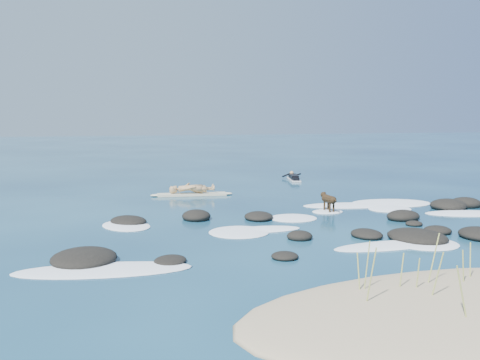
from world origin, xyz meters
name	(u,v)px	position (x,y,z in m)	size (l,w,h in m)	color
ground	(299,221)	(0.00, 0.00, 0.00)	(160.00, 160.00, 0.00)	#0A2642
dune_grass	(455,272)	(-0.36, -7.85, 0.61)	(4.25, 1.93, 1.22)	#A1AA52
reef_rocks	(361,227)	(1.21, -1.76, 0.10)	(15.07, 7.62, 0.49)	black
breaking_foam	(327,222)	(0.77, -0.38, 0.01)	(15.84, 8.24, 0.12)	white
standing_surfer_rig	(192,177)	(-2.18, 6.47, 0.78)	(3.48, 0.93, 1.98)	beige
paddling_surfer_rig	(294,178)	(4.03, 10.41, 0.14)	(1.19, 2.33, 0.40)	silver
dog	(328,199)	(1.59, 1.23, 0.47)	(0.31, 1.11, 0.70)	black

